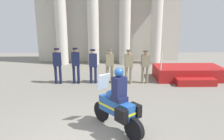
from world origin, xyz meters
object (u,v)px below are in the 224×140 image
(officer_in_row_5, at_px, (145,64))
(officer_in_row_2, at_px, (93,64))
(officer_in_row_1, at_px, (76,63))
(motorcycle_with_rider, at_px, (118,105))
(officer_in_row_0, at_px, (57,63))
(reviewing_stand, at_px, (188,73))
(officer_in_row_4, at_px, (129,64))
(officer_in_row_3, at_px, (110,64))

(officer_in_row_5, bearing_deg, officer_in_row_2, -7.64)
(officer_in_row_1, xyz_separation_m, officer_in_row_2, (0.83, 0.01, -0.05))
(officer_in_row_1, height_order, officer_in_row_2, officer_in_row_1)
(officer_in_row_5, relative_size, motorcycle_with_rider, 0.86)
(officer_in_row_0, relative_size, officer_in_row_5, 1.07)
(reviewing_stand, relative_size, officer_in_row_0, 1.96)
(officer_in_row_1, relative_size, motorcycle_with_rider, 0.92)
(officer_in_row_0, bearing_deg, officer_in_row_5, 173.00)
(officer_in_row_4, relative_size, officer_in_row_5, 1.02)
(officer_in_row_2, xyz_separation_m, officer_in_row_3, (0.80, 0.04, -0.01))
(reviewing_stand, bearing_deg, motorcycle_with_rider, -127.65)
(officer_in_row_4, xyz_separation_m, officer_in_row_5, (0.81, 0.05, -0.02))
(officer_in_row_0, xyz_separation_m, officer_in_row_2, (1.71, 0.02, -0.04))
(officer_in_row_1, xyz_separation_m, officer_in_row_5, (3.36, -0.03, -0.08))
(officer_in_row_2, bearing_deg, officer_in_row_5, 172.36)
(officer_in_row_1, bearing_deg, officer_in_row_5, 172.77)
(officer_in_row_4, bearing_deg, officer_in_row_3, -14.64)
(officer_in_row_1, distance_m, officer_in_row_5, 3.36)
(officer_in_row_0, relative_size, officer_in_row_3, 1.05)
(reviewing_stand, height_order, officer_in_row_5, officer_in_row_5)
(officer_in_row_0, bearing_deg, officer_in_row_3, 174.62)
(officer_in_row_0, bearing_deg, reviewing_stand, 178.32)
(officer_in_row_5, height_order, motorcycle_with_rider, motorcycle_with_rider)
(officer_in_row_4, height_order, officer_in_row_5, officer_in_row_4)
(officer_in_row_1, xyz_separation_m, motorcycle_with_rider, (1.82, -4.52, -0.24))
(officer_in_row_2, bearing_deg, officer_in_row_3, 176.07)
(officer_in_row_0, height_order, officer_in_row_1, officer_in_row_1)
(reviewing_stand, bearing_deg, officer_in_row_4, -168.47)
(officer_in_row_2, distance_m, motorcycle_with_rider, 4.64)
(officer_in_row_0, xyz_separation_m, motorcycle_with_rider, (2.70, -4.51, -0.23))
(motorcycle_with_rider, bearing_deg, officer_in_row_0, -7.76)
(officer_in_row_3, bearing_deg, officer_in_row_0, -5.38)
(officer_in_row_3, distance_m, officer_in_row_5, 1.73)
(reviewing_stand, relative_size, officer_in_row_1, 1.94)
(officer_in_row_3, distance_m, motorcycle_with_rider, 4.57)
(officer_in_row_3, xyz_separation_m, officer_in_row_5, (1.73, -0.08, -0.02))
(officer_in_row_0, height_order, motorcycle_with_rider, motorcycle_with_rider)
(reviewing_stand, relative_size, officer_in_row_2, 2.03)
(officer_in_row_0, height_order, officer_in_row_3, officer_in_row_0)
(officer_in_row_2, relative_size, officer_in_row_3, 1.01)
(officer_in_row_2, distance_m, officer_in_row_3, 0.80)
(officer_in_row_2, bearing_deg, motorcycle_with_rider, 95.56)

